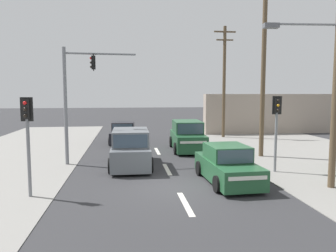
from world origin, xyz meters
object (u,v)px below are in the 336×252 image
sedan_oncoming_near (227,165)px  utility_pole_foreground_right (333,67)px  suv_oncoming_mid (187,137)px  suv_crossing_left (131,149)px  pedestal_signal_left_kerb (27,130)px  pedestal_signal_right_kerb (277,121)px  traffic_signal_mast (76,90)px  sedan_receding_far (123,133)px  utility_pole_midground_right (264,57)px  utility_pole_background_right (224,80)px

sedan_oncoming_near → utility_pole_foreground_right: bearing=-19.8°
suv_oncoming_mid → suv_crossing_left: (-3.73, -4.34, 0.00)m
utility_pole_foreground_right → pedestal_signal_left_kerb: size_ratio=2.43×
utility_pole_foreground_right → pedestal_signal_right_kerb: 3.64m
traffic_signal_mast → suv_oncoming_mid: 7.88m
traffic_signal_mast → pedestal_signal_left_kerb: 5.60m
utility_pole_foreground_right → sedan_receding_far: 15.56m
pedestal_signal_left_kerb → sedan_oncoming_near: size_ratio=0.83×
traffic_signal_mast → suv_oncoming_mid: traffic_signal_mast is taller
utility_pole_foreground_right → suv_crossing_left: utility_pole_foreground_right is taller
pedestal_signal_right_kerb → utility_pole_midground_right: bearing=76.4°
pedestal_signal_right_kerb → pedestal_signal_left_kerb: (-10.34, -2.41, 0.00)m
utility_pole_midground_right → pedestal_signal_left_kerb: 13.23m
utility_pole_midground_right → sedan_oncoming_near: (-3.67, -5.11, -5.04)m
pedestal_signal_left_kerb → sedan_oncoming_near: 7.83m
utility_pole_foreground_right → pedestal_signal_right_kerb: (-0.89, 2.70, -2.27)m
suv_oncoming_mid → traffic_signal_mast: bearing=-151.9°
sedan_oncoming_near → suv_crossing_left: (-3.94, 3.41, 0.18)m
pedestal_signal_left_kerb → sedan_receding_far: pedestal_signal_left_kerb is taller
suv_crossing_left → utility_pole_background_right: bearing=52.0°
sedan_oncoming_near → suv_crossing_left: suv_crossing_left is taller
traffic_signal_mast → utility_pole_background_right: bearing=40.9°
utility_pole_midground_right → traffic_signal_mast: bearing=-175.6°
sedan_receding_far → suv_crossing_left: bearing=-87.0°
utility_pole_foreground_right → pedestal_signal_right_kerb: utility_pole_foreground_right is taller
traffic_signal_mast → suv_crossing_left: bearing=-18.4°
utility_pole_background_right → traffic_signal_mast: bearing=-139.1°
traffic_signal_mast → suv_oncoming_mid: bearing=28.1°
utility_pole_foreground_right → suv_oncoming_mid: utility_pole_foreground_right is taller
traffic_signal_mast → sedan_receding_far: bearing=72.0°
traffic_signal_mast → sedan_oncoming_near: 8.53m
utility_pole_background_right → suv_crossing_left: size_ratio=2.00×
sedan_receding_far → utility_pole_midground_right: bearing=-38.1°
utility_pole_foreground_right → traffic_signal_mast: 11.78m
pedestal_signal_left_kerb → sedan_oncoming_near: bearing=7.7°
utility_pole_midground_right → traffic_signal_mast: size_ratio=1.83×
pedestal_signal_right_kerb → sedan_receding_far: size_ratio=0.82×
suv_oncoming_mid → sedan_receding_far: bearing=138.6°
utility_pole_midground_right → traffic_signal_mast: 10.53m
pedestal_signal_right_kerb → suv_crossing_left: (-6.70, 2.03, -1.53)m
utility_pole_midground_right → suv_oncoming_mid: bearing=145.7°
pedestal_signal_right_kerb → sedan_receding_far: bearing=125.4°
utility_pole_midground_right → utility_pole_background_right: size_ratio=1.21×
utility_pole_foreground_right → sedan_oncoming_near: (-3.65, 1.31, -3.98)m
utility_pole_foreground_right → suv_oncoming_mid: 10.57m
pedestal_signal_left_kerb → suv_oncoming_mid: bearing=50.0°
utility_pole_background_right → pedestal_signal_right_kerb: (-1.15, -12.08, -2.37)m
utility_pole_background_right → suv_oncoming_mid: bearing=-125.8°
pedestal_signal_right_kerb → sedan_receding_far: pedestal_signal_right_kerb is taller
pedestal_signal_right_kerb → sedan_oncoming_near: 3.54m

